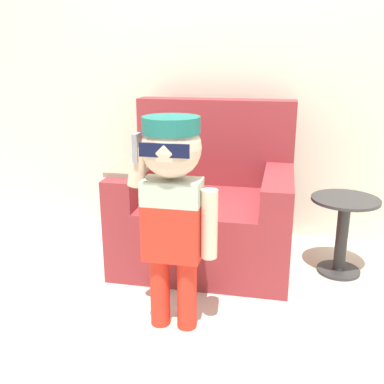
# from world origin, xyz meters

# --- Properties ---
(ground_plane) EXTENTS (10.00, 10.00, 0.00)m
(ground_plane) POSITION_xyz_m (0.00, 0.00, 0.00)
(ground_plane) COLOR beige
(wall_back) EXTENTS (10.00, 0.05, 2.60)m
(wall_back) POSITION_xyz_m (0.00, 0.77, 1.30)
(wall_back) COLOR beige
(wall_back) RESTS_ON ground_plane
(armchair) EXTENTS (1.12, 0.89, 1.04)m
(armchair) POSITION_xyz_m (-0.05, 0.22, 0.35)
(armchair) COLOR maroon
(armchair) RESTS_ON ground_plane
(person_child) EXTENTS (0.44, 0.33, 1.07)m
(person_child) POSITION_xyz_m (-0.07, -0.63, 0.71)
(person_child) COLOR red
(person_child) RESTS_ON ground_plane
(side_table) EXTENTS (0.41, 0.41, 0.50)m
(side_table) POSITION_xyz_m (0.82, 0.16, 0.30)
(side_table) COLOR #333333
(side_table) RESTS_ON ground_plane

